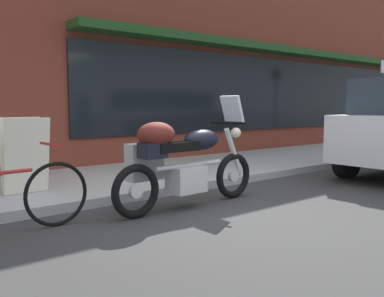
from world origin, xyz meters
name	(u,v)px	position (x,y,z in m)	size (l,w,h in m)	color
ground_plane	(246,212)	(0.00, 0.00, 0.00)	(80.00, 80.00, 0.00)	#333333
storefront_building	(324,48)	(7.51, 4.04, 2.98)	(23.01, 0.90, 6.08)	brown
touring_motorcycle	(179,160)	(-0.50, 0.64, 0.60)	(2.18, 0.63, 1.38)	black
parked_bicycle	(1,199)	(-2.48, 0.81, 0.37)	(1.75, 0.48, 0.93)	black
sandwich_board_sign	(25,155)	(-1.85, 2.16, 0.61)	(0.55, 0.42, 0.98)	silver
parking_sign_pole	(383,96)	(7.22, 2.03, 1.50)	(0.44, 0.07, 2.33)	#59595B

